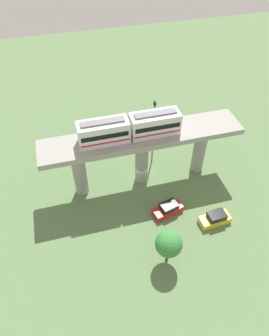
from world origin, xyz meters
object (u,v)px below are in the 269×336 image
train (130,128)px  tree_near_viaduct (169,244)px  parked_car_red (168,209)px  signal_post (153,131)px  parked_car_yellow (215,219)px

train → tree_near_viaduct: train is taller
parked_car_red → signal_post: 11.90m
parked_car_yellow → parked_car_red: bearing=-123.4°
parked_car_yellow → tree_near_viaduct: tree_near_viaduct is taller
parked_car_red → tree_near_viaduct: size_ratio=0.85×
parked_car_red → parked_car_yellow: size_ratio=1.05×
tree_near_viaduct → signal_post: size_ratio=0.47×
train → parked_car_yellow: size_ratio=3.14×
train → tree_near_viaduct: bearing=4.1°
train → signal_post: 6.96m
parked_car_red → signal_post: signal_post is taller
parked_car_red → tree_near_viaduct: tree_near_viaduct is taller
parked_car_yellow → signal_post: (-13.72, -4.66, 5.46)m
train → signal_post: train is taller
parked_car_yellow → signal_post: size_ratio=0.38×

